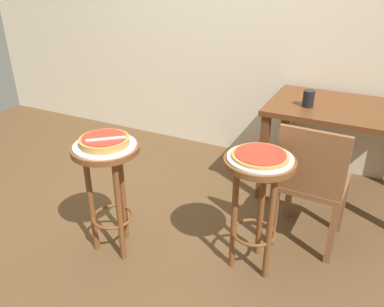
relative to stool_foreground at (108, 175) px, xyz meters
name	(u,v)px	position (x,y,z in m)	size (l,w,h in m)	color
ground_plane	(148,241)	(0.16, 0.15, -0.54)	(6.00, 6.00, 0.00)	brown
stool_foreground	(108,175)	(0.00, 0.00, 0.00)	(0.39, 0.39, 0.73)	brown
serving_plate_foreground	(105,145)	(0.00, 0.00, 0.20)	(0.36, 0.36, 0.01)	white
pizza_foreground	(104,141)	(0.00, 0.00, 0.22)	(0.29, 0.29, 0.05)	#B78442
stool_middle	(257,189)	(0.85, 0.24, 0.00)	(0.39, 0.39, 0.73)	brown
serving_plate_middle	(260,158)	(0.85, 0.24, 0.20)	(0.36, 0.36, 0.01)	silver
pizza_middle	(260,155)	(0.85, 0.24, 0.21)	(0.31, 0.31, 0.02)	#B78442
dining_table	(341,120)	(1.14, 1.33, 0.08)	(1.06, 0.73, 0.73)	#5B3319
cup_near_edge	(308,99)	(0.90, 1.21, 0.25)	(0.08, 0.08, 0.12)	black
wooden_chair	(312,182)	(1.08, 0.60, -0.08)	(0.41, 0.41, 0.85)	brown
pizza_server_knife	(106,139)	(0.03, -0.02, 0.25)	(0.22, 0.02, 0.01)	silver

